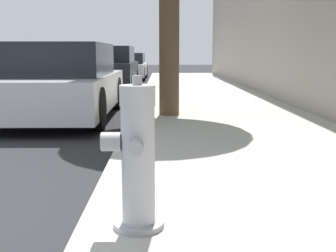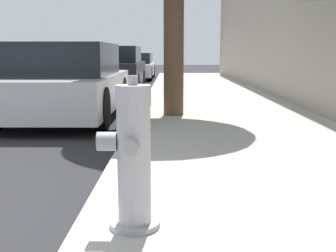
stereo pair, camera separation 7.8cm
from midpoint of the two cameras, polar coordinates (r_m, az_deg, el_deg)
sidewalk_slab at (r=3.24m, az=19.30°, el=-11.29°), size 3.23×40.00×0.12m
fire_hydrant at (r=2.58m, az=-3.90°, el=-4.45°), size 0.38×0.40×0.94m
parked_car_near at (r=7.96m, az=-13.30°, el=5.78°), size 1.87×4.17×1.37m
parked_car_mid at (r=13.87m, az=-7.19°, el=7.65°), size 1.82×4.03×1.40m
parked_car_far at (r=19.62m, az=-4.62°, el=8.07°), size 1.87×4.46×1.19m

